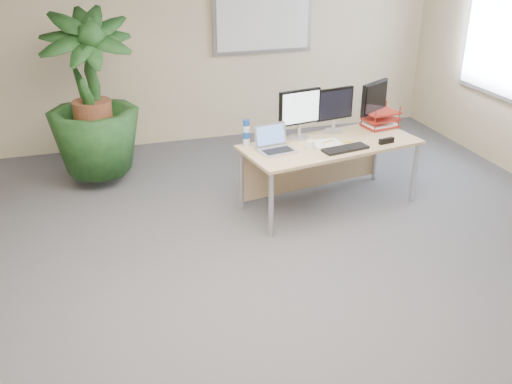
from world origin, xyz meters
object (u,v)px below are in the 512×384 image
object	(u,v)px
monitor_right	(335,107)
laptop	(274,144)
floor_plant	(93,117)
monitor_left	(300,111)
desk	(325,153)

from	to	relation	value
monitor_right	laptop	distance (m)	0.82
floor_plant	monitor_left	distance (m)	2.17
desk	monitor_left	distance (m)	0.49
monitor_left	monitor_right	world-z (taller)	monitor_left
desk	monitor_right	world-z (taller)	monitor_right
desk	floor_plant	world-z (taller)	floor_plant
desk	laptop	xyz separation A→B (m)	(-0.56, -0.10, 0.20)
desk	monitor_left	size ratio (longest dim) A/B	3.73
monitor_right	laptop	world-z (taller)	monitor_right
monitor_left	desk	bearing A→B (deg)	-28.74
desk	laptop	bearing A→B (deg)	-169.53
floor_plant	monitor_right	xyz separation A→B (m)	(2.31, -0.94, 0.18)
monitor_left	laptop	bearing A→B (deg)	-145.19
monitor_left	monitor_right	xyz separation A→B (m)	(0.40, 0.07, -0.02)
desk	laptop	distance (m)	0.61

